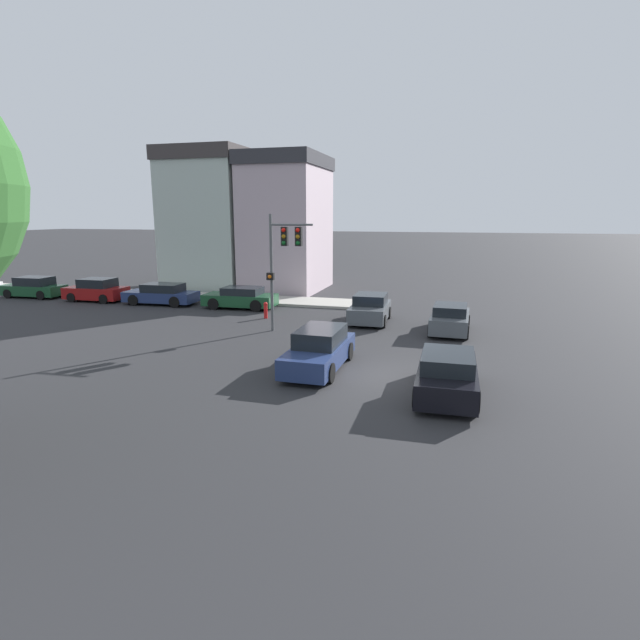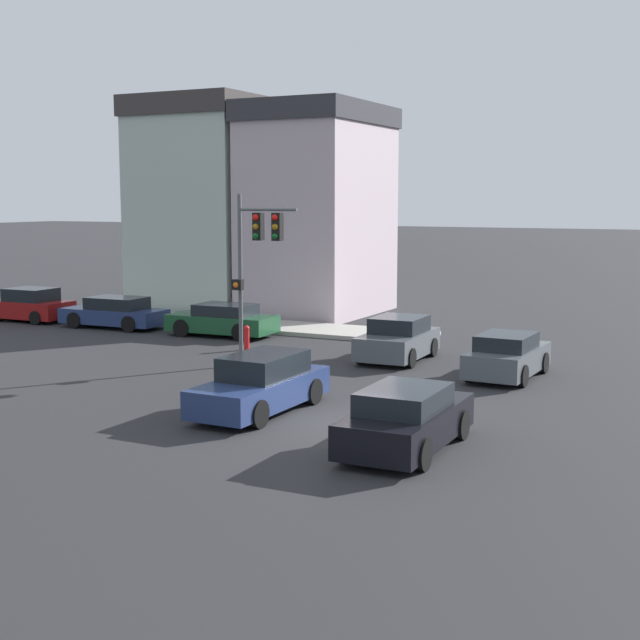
{
  "view_description": "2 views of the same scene",
  "coord_description": "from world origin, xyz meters",
  "px_view_note": "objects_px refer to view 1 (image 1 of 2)",
  "views": [
    {
      "loc": [
        -17.11,
        -2.4,
        5.69
      ],
      "look_at": [
        2.26,
        2.98,
        1.42
      ],
      "focal_mm": 28.0,
      "sensor_mm": 36.0,
      "label": 1
    },
    {
      "loc": [
        -19.52,
        -9.17,
        5.56
      ],
      "look_at": [
        1.99,
        1.59,
        2.27
      ],
      "focal_mm": 50.0,
      "sensor_mm": 36.0,
      "label": 2
    }
  ],
  "objects_px": {
    "crossing_car_0": "(370,309)",
    "parked_car_3": "(34,288)",
    "crossing_car_3": "(319,350)",
    "parked_car_0": "(241,298)",
    "crossing_car_1": "(450,319)",
    "parked_car_1": "(162,294)",
    "parked_car_2": "(97,290)",
    "crossing_car_2": "(447,374)",
    "traffic_signal": "(283,251)",
    "fire_hydrant": "(266,310)"
  },
  "relations": [
    {
      "from": "crossing_car_3",
      "to": "parked_car_0",
      "type": "relative_size",
      "value": 1.04
    },
    {
      "from": "traffic_signal",
      "to": "crossing_car_3",
      "type": "height_order",
      "value": "traffic_signal"
    },
    {
      "from": "parked_car_3",
      "to": "fire_hydrant",
      "type": "height_order",
      "value": "parked_car_3"
    },
    {
      "from": "parked_car_2",
      "to": "crossing_car_3",
      "type": "bearing_deg",
      "value": 148.88
    },
    {
      "from": "crossing_car_2",
      "to": "crossing_car_3",
      "type": "xyz_separation_m",
      "value": [
        1.65,
        4.69,
        0.03
      ]
    },
    {
      "from": "parked_car_0",
      "to": "parked_car_1",
      "type": "distance_m",
      "value": 5.47
    },
    {
      "from": "crossing_car_2",
      "to": "parked_car_3",
      "type": "height_order",
      "value": "crossing_car_2"
    },
    {
      "from": "traffic_signal",
      "to": "crossing_car_1",
      "type": "bearing_deg",
      "value": 100.9
    },
    {
      "from": "crossing_car_2",
      "to": "crossing_car_3",
      "type": "relative_size",
      "value": 0.93
    },
    {
      "from": "parked_car_2",
      "to": "fire_hydrant",
      "type": "xyz_separation_m",
      "value": [
        -2.36,
        -13.03,
        -0.22
      ]
    },
    {
      "from": "crossing_car_0",
      "to": "parked_car_0",
      "type": "distance_m",
      "value": 8.59
    },
    {
      "from": "crossing_car_0",
      "to": "parked_car_2",
      "type": "relative_size",
      "value": 0.97
    },
    {
      "from": "crossing_car_2",
      "to": "fire_hydrant",
      "type": "distance_m",
      "value": 14.0
    },
    {
      "from": "parked_car_0",
      "to": "crossing_car_2",
      "type": "bearing_deg",
      "value": 134.2
    },
    {
      "from": "traffic_signal",
      "to": "crossing_car_1",
      "type": "height_order",
      "value": "traffic_signal"
    },
    {
      "from": "crossing_car_0",
      "to": "parked_car_3",
      "type": "bearing_deg",
      "value": -96.06
    },
    {
      "from": "crossing_car_2",
      "to": "parked_car_0",
      "type": "xyz_separation_m",
      "value": [
        12.19,
        12.67,
        -0.05
      ]
    },
    {
      "from": "crossing_car_2",
      "to": "parked_car_1",
      "type": "bearing_deg",
      "value": 55.79
    },
    {
      "from": "parked_car_3",
      "to": "parked_car_1",
      "type": "bearing_deg",
      "value": 177.52
    },
    {
      "from": "parked_car_3",
      "to": "crossing_car_2",
      "type": "bearing_deg",
      "value": 154.71
    },
    {
      "from": "traffic_signal",
      "to": "parked_car_1",
      "type": "relative_size",
      "value": 1.21
    },
    {
      "from": "crossing_car_0",
      "to": "crossing_car_1",
      "type": "xyz_separation_m",
      "value": [
        -1.34,
        -4.19,
        -0.04
      ]
    },
    {
      "from": "crossing_car_1",
      "to": "parked_car_0",
      "type": "height_order",
      "value": "crossing_car_1"
    },
    {
      "from": "traffic_signal",
      "to": "parked_car_2",
      "type": "bearing_deg",
      "value": -111.83
    },
    {
      "from": "parked_car_0",
      "to": "fire_hydrant",
      "type": "height_order",
      "value": "parked_car_0"
    },
    {
      "from": "parked_car_1",
      "to": "crossing_car_3",
      "type": "bearing_deg",
      "value": 140.25
    },
    {
      "from": "parked_car_2",
      "to": "fire_hydrant",
      "type": "height_order",
      "value": "parked_car_2"
    },
    {
      "from": "traffic_signal",
      "to": "parked_car_2",
      "type": "height_order",
      "value": "traffic_signal"
    },
    {
      "from": "crossing_car_2",
      "to": "crossing_car_0",
      "type": "bearing_deg",
      "value": 22.02
    },
    {
      "from": "crossing_car_0",
      "to": "parked_car_2",
      "type": "xyz_separation_m",
      "value": [
        1.77,
        18.79,
        -0.01
      ]
    },
    {
      "from": "crossing_car_2",
      "to": "parked_car_1",
      "type": "relative_size",
      "value": 0.93
    },
    {
      "from": "traffic_signal",
      "to": "crossing_car_0",
      "type": "height_order",
      "value": "traffic_signal"
    },
    {
      "from": "crossing_car_0",
      "to": "crossing_car_1",
      "type": "height_order",
      "value": "crossing_car_0"
    },
    {
      "from": "crossing_car_1",
      "to": "crossing_car_3",
      "type": "distance_m",
      "value": 8.66
    },
    {
      "from": "traffic_signal",
      "to": "parked_car_2",
      "type": "relative_size",
      "value": 1.43
    },
    {
      "from": "crossing_car_3",
      "to": "fire_hydrant",
      "type": "height_order",
      "value": "crossing_car_3"
    },
    {
      "from": "crossing_car_1",
      "to": "parked_car_1",
      "type": "xyz_separation_m",
      "value": [
        3.09,
        18.04,
        -0.02
      ]
    },
    {
      "from": "parked_car_2",
      "to": "crossing_car_2",
      "type": "bearing_deg",
      "value": 150.82
    },
    {
      "from": "parked_car_0",
      "to": "fire_hydrant",
      "type": "relative_size",
      "value": 4.86
    },
    {
      "from": "crossing_car_0",
      "to": "crossing_car_1",
      "type": "distance_m",
      "value": 4.4
    },
    {
      "from": "parked_car_1",
      "to": "parked_car_0",
      "type": "bearing_deg",
      "value": 179.15
    },
    {
      "from": "traffic_signal",
      "to": "parked_car_0",
      "type": "bearing_deg",
      "value": -141.01
    },
    {
      "from": "parked_car_0",
      "to": "crossing_car_0",
      "type": "bearing_deg",
      "value": 165.59
    },
    {
      "from": "crossing_car_1",
      "to": "parked_car_0",
      "type": "xyz_separation_m",
      "value": [
        3.2,
        12.57,
        -0.03
      ]
    },
    {
      "from": "traffic_signal",
      "to": "parked_car_0",
      "type": "xyz_separation_m",
      "value": [
        5.18,
        4.7,
        -3.33
      ]
    },
    {
      "from": "traffic_signal",
      "to": "crossing_car_2",
      "type": "distance_m",
      "value": 11.12
    },
    {
      "from": "crossing_car_2",
      "to": "parked_car_0",
      "type": "relative_size",
      "value": 0.97
    },
    {
      "from": "crossing_car_3",
      "to": "parked_car_3",
      "type": "distance_m",
      "value": 25.88
    },
    {
      "from": "crossing_car_2",
      "to": "parked_car_2",
      "type": "bearing_deg",
      "value": 61.8
    },
    {
      "from": "crossing_car_3",
      "to": "parked_car_1",
      "type": "distance_m",
      "value": 17.03
    }
  ]
}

